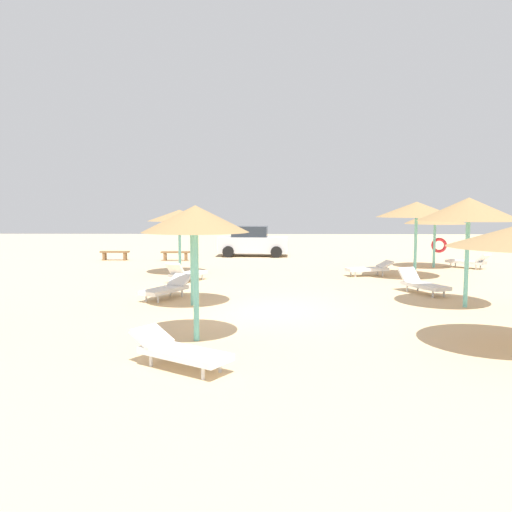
{
  "coord_description": "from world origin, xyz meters",
  "views": [
    {
      "loc": [
        0.36,
        -13.77,
        2.79
      ],
      "look_at": [
        0.0,
        3.0,
        1.2
      ],
      "focal_mm": 35.99,
      "sensor_mm": 36.0,
      "label": 1
    }
  ],
  "objects_px": {
    "parked_car": "(253,242)",
    "parasol_0": "(192,223)",
    "lounger_3": "(469,261)",
    "bench_1": "(115,254)",
    "parasol_1": "(195,220)",
    "bench_0": "(175,254)",
    "parasol_3": "(435,217)",
    "lounger_2": "(186,273)",
    "parasol_6": "(469,210)",
    "lounger_1": "(179,351)",
    "lounger_0": "(167,288)",
    "parasol_5": "(417,210)",
    "lounger_6": "(422,284)",
    "parasol_2": "(179,216)",
    "lounger_5": "(370,268)"
  },
  "relations": [
    {
      "from": "parked_car",
      "to": "parasol_0",
      "type": "bearing_deg",
      "value": -94.98
    },
    {
      "from": "lounger_3",
      "to": "bench_1",
      "type": "bearing_deg",
      "value": 169.43
    },
    {
      "from": "parasol_1",
      "to": "bench_0",
      "type": "distance_m",
      "value": 16.74
    },
    {
      "from": "parasol_0",
      "to": "bench_0",
      "type": "xyz_separation_m",
      "value": [
        -2.7,
        12.34,
        -2.02
      ]
    },
    {
      "from": "parasol_3",
      "to": "lounger_2",
      "type": "height_order",
      "value": "parasol_3"
    },
    {
      "from": "parked_car",
      "to": "parasol_6",
      "type": "bearing_deg",
      "value": -67.0
    },
    {
      "from": "lounger_1",
      "to": "parked_car",
      "type": "relative_size",
      "value": 0.48
    },
    {
      "from": "lounger_0",
      "to": "parasol_6",
      "type": "bearing_deg",
      "value": -8.06
    },
    {
      "from": "parasol_5",
      "to": "lounger_3",
      "type": "relative_size",
      "value": 1.73
    },
    {
      "from": "lounger_0",
      "to": "parked_car",
      "type": "xyz_separation_m",
      "value": [
        2.25,
        13.84,
        0.51
      ]
    },
    {
      "from": "lounger_6",
      "to": "bench_0",
      "type": "bearing_deg",
      "value": 133.97
    },
    {
      "from": "lounger_2",
      "to": "bench_1",
      "type": "bearing_deg",
      "value": 122.8
    },
    {
      "from": "parasol_2",
      "to": "lounger_6",
      "type": "relative_size",
      "value": 1.38
    },
    {
      "from": "bench_0",
      "to": "lounger_0",
      "type": "bearing_deg",
      "value": -81.16
    },
    {
      "from": "parasol_1",
      "to": "lounger_3",
      "type": "bearing_deg",
      "value": 50.61
    },
    {
      "from": "lounger_0",
      "to": "bench_1",
      "type": "height_order",
      "value": "lounger_0"
    },
    {
      "from": "bench_0",
      "to": "parked_car",
      "type": "distance_m",
      "value": 4.79
    },
    {
      "from": "parasol_5",
      "to": "bench_0",
      "type": "bearing_deg",
      "value": 149.05
    },
    {
      "from": "parasol_0",
      "to": "parasol_2",
      "type": "distance_m",
      "value": 7.16
    },
    {
      "from": "parasol_3",
      "to": "lounger_2",
      "type": "bearing_deg",
      "value": -155.88
    },
    {
      "from": "bench_1",
      "to": "lounger_0",
      "type": "bearing_deg",
      "value": -66.21
    },
    {
      "from": "parasol_6",
      "to": "lounger_2",
      "type": "height_order",
      "value": "parasol_6"
    },
    {
      "from": "lounger_0",
      "to": "lounger_3",
      "type": "relative_size",
      "value": 1.09
    },
    {
      "from": "parasol_5",
      "to": "lounger_1",
      "type": "bearing_deg",
      "value": -122.43
    },
    {
      "from": "bench_1",
      "to": "parasol_1",
      "type": "bearing_deg",
      "value": -68.04
    },
    {
      "from": "parasol_1",
      "to": "lounger_6",
      "type": "distance_m",
      "value": 9.16
    },
    {
      "from": "lounger_2",
      "to": "parasol_5",
      "type": "bearing_deg",
      "value": 8.27
    },
    {
      "from": "parasol_6",
      "to": "lounger_5",
      "type": "relative_size",
      "value": 1.52
    },
    {
      "from": "parasol_6",
      "to": "bench_0",
      "type": "distance_m",
      "value": 16.41
    },
    {
      "from": "bench_0",
      "to": "parked_car",
      "type": "bearing_deg",
      "value": 32.96
    },
    {
      "from": "lounger_0",
      "to": "bench_0",
      "type": "distance_m",
      "value": 11.38
    },
    {
      "from": "parasol_2",
      "to": "parasol_3",
      "type": "height_order",
      "value": "parasol_3"
    },
    {
      "from": "parasol_1",
      "to": "lounger_2",
      "type": "height_order",
      "value": "parasol_1"
    },
    {
      "from": "lounger_3",
      "to": "bench_1",
      "type": "distance_m",
      "value": 17.65
    },
    {
      "from": "parasol_6",
      "to": "parasol_1",
      "type": "bearing_deg",
      "value": -151.75
    },
    {
      "from": "lounger_5",
      "to": "lounger_6",
      "type": "height_order",
      "value": "lounger_6"
    },
    {
      "from": "parasol_1",
      "to": "parasol_2",
      "type": "relative_size",
      "value": 1.05
    },
    {
      "from": "lounger_1",
      "to": "lounger_3",
      "type": "height_order",
      "value": "lounger_3"
    },
    {
      "from": "parasol_1",
      "to": "parasol_5",
      "type": "height_order",
      "value": "parasol_5"
    },
    {
      "from": "parasol_1",
      "to": "parasol_6",
      "type": "distance_m",
      "value": 8.0
    },
    {
      "from": "lounger_1",
      "to": "lounger_6",
      "type": "bearing_deg",
      "value": 50.16
    },
    {
      "from": "parasol_2",
      "to": "lounger_3",
      "type": "bearing_deg",
      "value": 9.61
    },
    {
      "from": "parasol_1",
      "to": "parasol_6",
      "type": "height_order",
      "value": "parasol_6"
    },
    {
      "from": "parasol_5",
      "to": "bench_1",
      "type": "distance_m",
      "value": 15.58
    },
    {
      "from": "parasol_5",
      "to": "lounger_3",
      "type": "height_order",
      "value": "parasol_5"
    },
    {
      "from": "parasol_6",
      "to": "lounger_6",
      "type": "bearing_deg",
      "value": 103.26
    },
    {
      "from": "parasol_6",
      "to": "bench_1",
      "type": "height_order",
      "value": "parasol_6"
    },
    {
      "from": "parasol_5",
      "to": "lounger_0",
      "type": "bearing_deg",
      "value": -151.71
    },
    {
      "from": "parked_car",
      "to": "parasol_3",
      "type": "bearing_deg",
      "value": -32.42
    },
    {
      "from": "parasol_0",
      "to": "parasol_2",
      "type": "xyz_separation_m",
      "value": [
        -1.55,
        6.99,
        0.08
      ]
    }
  ]
}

